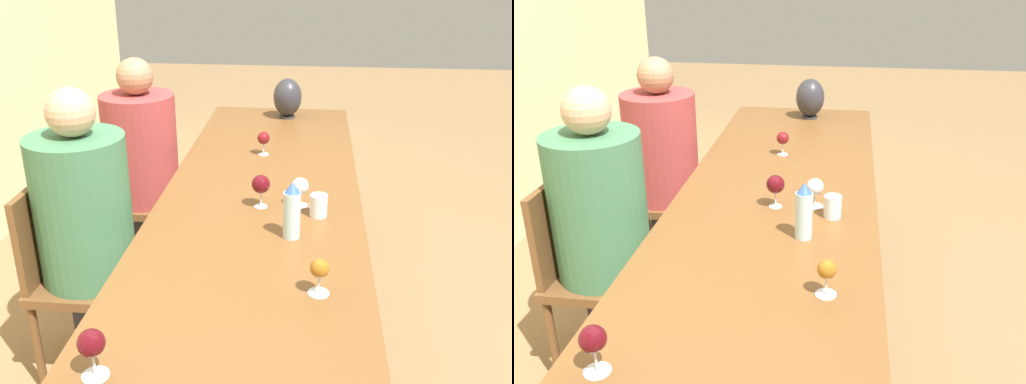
% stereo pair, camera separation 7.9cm
% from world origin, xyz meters
% --- Properties ---
extents(ground_plane, '(14.00, 14.00, 0.00)m').
position_xyz_m(ground_plane, '(0.00, 0.00, 0.00)').
color(ground_plane, olive).
extents(dining_table, '(3.12, 0.88, 0.74)m').
position_xyz_m(dining_table, '(0.00, 0.00, 0.68)').
color(dining_table, brown).
rests_on(dining_table, ground_plane).
extents(water_bottle, '(0.07, 0.07, 0.22)m').
position_xyz_m(water_bottle, '(-0.31, -0.15, 0.85)').
color(water_bottle, '#ADCCD6').
rests_on(water_bottle, dining_table).
extents(water_tumbler, '(0.07, 0.07, 0.09)m').
position_xyz_m(water_tumbler, '(-0.12, -0.25, 0.79)').
color(water_tumbler, silver).
rests_on(water_tumbler, dining_table).
extents(vase, '(0.18, 0.18, 0.25)m').
position_xyz_m(vase, '(1.33, -0.05, 0.87)').
color(vase, '#2D2D33').
rests_on(vase, dining_table).
extents(wine_glass_0, '(0.07, 0.07, 0.12)m').
position_xyz_m(wine_glass_0, '(0.61, 0.04, 0.83)').
color(wine_glass_0, silver).
rests_on(wine_glass_0, dining_table).
extents(wine_glass_1, '(0.07, 0.07, 0.13)m').
position_xyz_m(wine_glass_1, '(-0.02, -0.18, 0.83)').
color(wine_glass_1, silver).
rests_on(wine_glass_1, dining_table).
extents(wine_glass_2, '(0.08, 0.08, 0.14)m').
position_xyz_m(wine_glass_2, '(-0.05, -0.01, 0.84)').
color(wine_glass_2, silver).
rests_on(wine_glass_2, dining_table).
extents(wine_glass_3, '(0.07, 0.07, 0.12)m').
position_xyz_m(wine_glass_3, '(-0.69, -0.26, 0.83)').
color(wine_glass_3, silver).
rests_on(wine_glass_3, dining_table).
extents(wine_glass_4, '(0.07, 0.07, 0.14)m').
position_xyz_m(wine_glass_4, '(-1.12, 0.31, 0.84)').
color(wine_glass_4, silver).
rests_on(wine_glass_4, dining_table).
extents(chair_near, '(0.44, 0.44, 0.87)m').
position_xyz_m(chair_near, '(-0.21, 0.76, 0.48)').
color(chair_near, brown).
rests_on(chair_near, ground_plane).
extents(chair_far, '(0.44, 0.44, 0.87)m').
position_xyz_m(chair_far, '(0.60, 0.76, 0.48)').
color(chair_far, brown).
rests_on(chair_far, ground_plane).
extents(person_near, '(0.39, 0.39, 1.27)m').
position_xyz_m(person_near, '(-0.21, 0.68, 0.68)').
color(person_near, '#2D2D38').
rests_on(person_near, ground_plane).
extents(person_far, '(0.39, 0.39, 1.24)m').
position_xyz_m(person_far, '(0.60, 0.68, 0.66)').
color(person_far, '#2D2D38').
rests_on(person_far, ground_plane).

